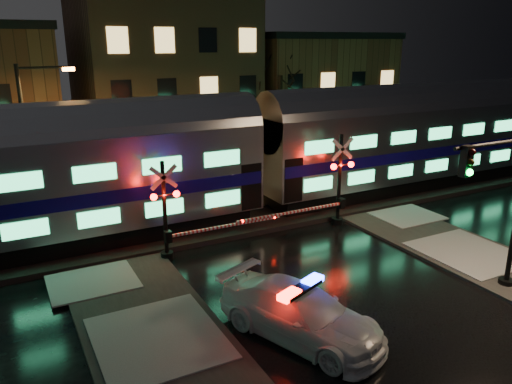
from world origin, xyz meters
TOP-DOWN VIEW (x-y plane):
  - ground at (0.00, 0.00)m, footprint 120.00×120.00m
  - ballast at (0.00, 5.00)m, footprint 90.00×4.20m
  - building_mid at (2.00, 22.50)m, footprint 12.00×11.00m
  - building_right at (15.00, 22.00)m, footprint 12.00×10.00m
  - train at (1.01, 5.00)m, footprint 51.00×3.12m
  - police_car at (-2.70, -4.68)m, footprint 3.91×5.65m
  - crossing_signal_right at (3.57, 2.31)m, footprint 6.11×0.67m
  - crossing_signal_left at (-4.09, 2.30)m, footprint 5.67×0.65m
  - traffic_light at (4.55, -5.50)m, footprint 3.69×0.68m
  - streetlight at (-8.42, 9.00)m, footprint 2.48×0.26m

SIDE VIEW (x-z plane):
  - ground at x=0.00m, z-range 0.00..0.00m
  - ballast at x=0.00m, z-range 0.00..0.24m
  - police_car at x=-2.70m, z-range -0.08..1.61m
  - crossing_signal_left at x=-4.09m, z-range -0.35..3.67m
  - crossing_signal_right at x=3.57m, z-range -0.37..3.96m
  - traffic_light at x=4.55m, z-range 0.18..5.88m
  - train at x=1.01m, z-range 0.42..6.35m
  - building_right at x=15.00m, z-range 0.00..8.50m
  - streetlight at x=-8.42m, z-range 0.57..7.98m
  - building_mid at x=2.00m, z-range 0.00..11.50m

